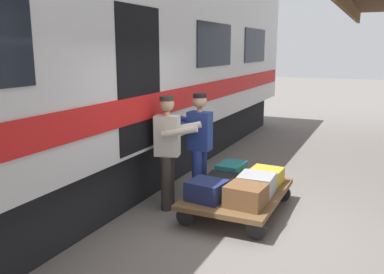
# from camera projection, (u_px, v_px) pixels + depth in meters

# --- Properties ---
(ground_plane) EXTENTS (60.00, 60.00, 0.00)m
(ground_plane) POSITION_uv_depth(u_px,v_px,m) (262.00, 234.00, 5.39)
(ground_plane) COLOR slate
(train_car) EXTENTS (3.02, 16.06, 4.00)m
(train_car) POSITION_uv_depth(u_px,v_px,m) (56.00, 70.00, 6.30)
(train_car) COLOR silver
(train_car) RESTS_ON ground_plane
(luggage_cart) EXTENTS (1.26, 1.84, 0.33)m
(luggage_cart) POSITION_uv_depth(u_px,v_px,m) (238.00, 194.00, 6.03)
(luggage_cart) COLOR brown
(luggage_cart) RESTS_ON ground_plane
(suitcase_gray_aluminum) EXTENTS (0.50, 0.49, 0.29)m
(suitcase_gray_aluminum) POSITION_uv_depth(u_px,v_px,m) (257.00, 184.00, 5.87)
(suitcase_gray_aluminum) COLOR #9EA0A5
(suitcase_gray_aluminum) RESTS_ON luggage_cart
(suitcase_black_hardshell) EXTENTS (0.45, 0.58, 0.19)m
(suitcase_black_hardshell) POSITION_uv_depth(u_px,v_px,m) (220.00, 182.00, 6.11)
(suitcase_black_hardshell) COLOR black
(suitcase_black_hardshell) RESTS_ON luggage_cart
(suitcase_brown_leather) EXTENTS (0.53, 0.48, 0.29)m
(suitcase_brown_leather) POSITION_uv_depth(u_px,v_px,m) (246.00, 196.00, 5.42)
(suitcase_brown_leather) COLOR brown
(suitcase_brown_leather) RESTS_ON luggage_cart
(suitcase_teal_softside) EXTENTS (0.39, 0.53, 0.26)m
(suitcase_teal_softside) POSITION_uv_depth(u_px,v_px,m) (231.00, 171.00, 6.55)
(suitcase_teal_softside) COLOR #1E666B
(suitcase_teal_softside) RESTS_ON luggage_cart
(suitcase_navy_fabric) EXTENTS (0.55, 0.50, 0.27)m
(suitcase_navy_fabric) POSITION_uv_depth(u_px,v_px,m) (207.00, 190.00, 5.65)
(suitcase_navy_fabric) COLOR navy
(suitcase_navy_fabric) RESTS_ON luggage_cart
(suitcase_yellow_case) EXTENTS (0.49, 0.53, 0.23)m
(suitcase_yellow_case) POSITION_uv_depth(u_px,v_px,m) (266.00, 176.00, 6.33)
(suitcase_yellow_case) COLOR gold
(suitcase_yellow_case) RESTS_ON luggage_cart
(porter_in_overalls) EXTENTS (0.67, 0.42, 1.70)m
(porter_in_overalls) POSITION_uv_depth(u_px,v_px,m) (198.00, 143.00, 6.46)
(porter_in_overalls) COLOR navy
(porter_in_overalls) RESTS_ON ground_plane
(porter_by_door) EXTENTS (0.72, 0.54, 1.70)m
(porter_by_door) POSITION_uv_depth(u_px,v_px,m) (169.00, 149.00, 6.09)
(porter_by_door) COLOR #332D28
(porter_by_door) RESTS_ON ground_plane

